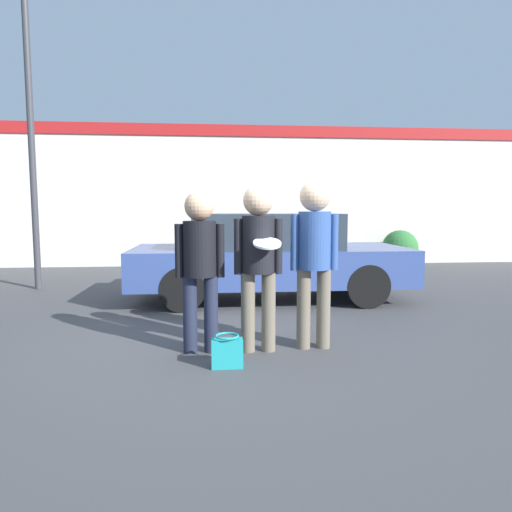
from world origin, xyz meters
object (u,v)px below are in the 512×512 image
at_px(street_lamp, 41,86).
at_px(person_left, 200,257).
at_px(person_right, 314,248).
at_px(shrub, 400,248).
at_px(handbag, 227,352).
at_px(parked_car_near, 268,256).
at_px(person_middle_with_frisbee, 258,253).

bearing_deg(street_lamp, person_left, -54.74).
distance_m(person_left, person_right, 1.23).
height_order(street_lamp, shrub, street_lamp).
xyz_separation_m(shrub, handbag, (-4.87, -7.47, -0.33)).
bearing_deg(handbag, person_right, 29.10).
relative_size(person_right, shrub, 1.90).
bearing_deg(street_lamp, person_right, -44.86).
distance_m(person_right, street_lamp, 6.48).
distance_m(street_lamp, shrub, 9.16).
height_order(shrub, handbag, shrub).
relative_size(parked_car_near, handbag, 14.25).
bearing_deg(shrub, person_middle_with_frisbee, -122.88).
relative_size(person_left, person_middle_with_frisbee, 0.96).
distance_m(person_left, street_lamp, 5.82).
xyz_separation_m(street_lamp, shrub, (8.10, 2.77, -3.27)).
bearing_deg(street_lamp, handbag, -55.52).
xyz_separation_m(person_middle_with_frisbee, street_lamp, (-3.58, 4.23, 2.69)).
bearing_deg(shrub, handbag, -123.10).
distance_m(person_middle_with_frisbee, person_right, 0.61).
bearing_deg(person_left, parked_car_near, 69.31).
xyz_separation_m(person_middle_with_frisbee, handbag, (-0.35, -0.48, -0.91)).
relative_size(person_left, parked_car_near, 0.37).
relative_size(person_middle_with_frisbee, street_lamp, 0.29).
bearing_deg(person_left, street_lamp, 125.26).
bearing_deg(parked_car_near, handbag, -103.58).
xyz_separation_m(person_right, street_lamp, (-4.19, 4.17, 2.65)).
relative_size(street_lamp, handbag, 19.34).
distance_m(person_middle_with_frisbee, street_lamp, 6.16).
bearing_deg(person_right, person_left, -178.68).
height_order(person_right, parked_car_near, person_right).
height_order(person_middle_with_frisbee, person_right, person_right).
distance_m(person_middle_with_frisbee, shrub, 8.35).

